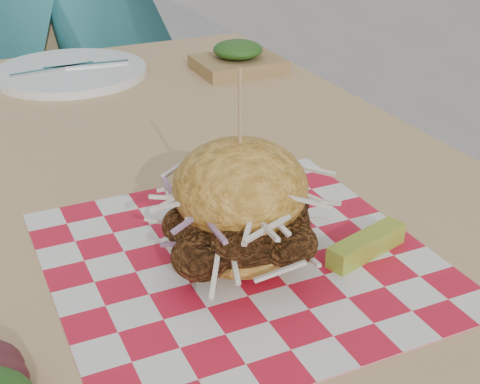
% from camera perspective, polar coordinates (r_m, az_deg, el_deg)
% --- Properties ---
extents(patio_table, '(0.80, 1.20, 0.75)m').
position_cam_1_polar(patio_table, '(0.88, -7.63, -2.86)').
color(patio_table, tan).
rests_on(patio_table, ground).
extents(patio_chair, '(0.50, 0.50, 0.95)m').
position_cam_1_polar(patio_chair, '(1.78, -17.57, 7.63)').
color(patio_chair, tan).
rests_on(patio_chair, ground).
extents(paper_liner, '(0.36, 0.36, 0.00)m').
position_cam_1_polar(paper_liner, '(0.66, 0.00, -5.73)').
color(paper_liner, red).
rests_on(paper_liner, patio_table).
extents(sandwich, '(0.17, 0.17, 0.19)m').
position_cam_1_polar(sandwich, '(0.63, 0.00, -1.59)').
color(sandwich, gold).
rests_on(sandwich, paper_liner).
extents(pickle_spear, '(0.10, 0.05, 0.02)m').
position_cam_1_polar(pickle_spear, '(0.67, 10.75, -4.47)').
color(pickle_spear, '#8CA831').
rests_on(pickle_spear, paper_liner).
extents(place_setting, '(0.27, 0.27, 0.02)m').
position_cam_1_polar(place_setting, '(1.24, -14.27, 9.90)').
color(place_setting, white).
rests_on(place_setting, patio_table).
extents(kraft_tray, '(0.15, 0.12, 0.06)m').
position_cam_1_polar(kraft_tray, '(1.23, -0.17, 11.29)').
color(kraft_tray, olive).
rests_on(kraft_tray, patio_table).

